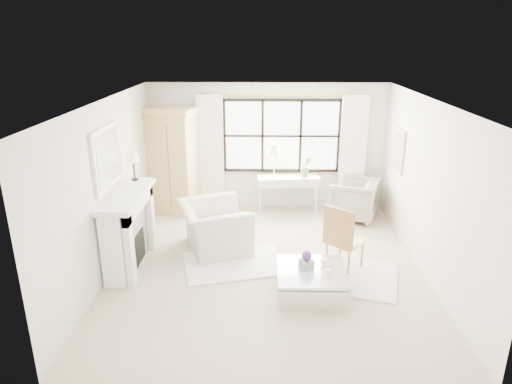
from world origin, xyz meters
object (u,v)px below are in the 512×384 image
(armoire, at_px, (172,160))
(club_armchair, at_px, (215,227))
(console_table, at_px, (288,194))
(coffee_table, at_px, (311,282))

(armoire, height_order, club_armchair, armoire)
(armoire, height_order, console_table, armoire)
(armoire, relative_size, coffee_table, 2.24)
(club_armchair, bearing_deg, coffee_table, -152.67)
(armoire, distance_m, coffee_table, 4.33)
(coffee_table, bearing_deg, console_table, 93.54)
(club_armchair, xyz_separation_m, coffee_table, (1.57, -1.46, -0.23))
(armoire, height_order, coffee_table, armoire)
(coffee_table, bearing_deg, armoire, 128.88)
(armoire, distance_m, console_table, 2.56)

